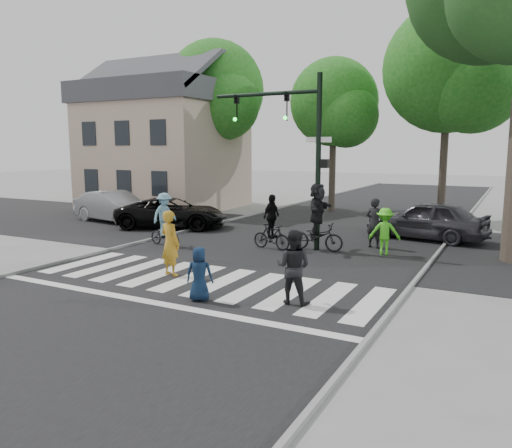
{
  "coord_description": "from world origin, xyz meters",
  "views": [
    {
      "loc": [
        7.32,
        -9.86,
        3.53
      ],
      "look_at": [
        0.5,
        3.0,
        1.3
      ],
      "focal_mm": 35.0,
      "sensor_mm": 36.0,
      "label": 1
    }
  ],
  "objects_px": {
    "pedestrian_woman": "(170,243)",
    "pedestrian_child": "(199,274)",
    "car_silver": "(114,207)",
    "cyclist_right": "(317,221)",
    "traffic_signal": "(296,137)",
    "cyclist_mid": "(271,227)",
    "cyclist_left": "(165,223)",
    "car_suv": "(172,213)",
    "car_grey": "(427,220)",
    "pedestrian_adult": "(293,267)"
  },
  "relations": [
    {
      "from": "cyclist_mid",
      "to": "pedestrian_woman",
      "type": "bearing_deg",
      "value": -100.8
    },
    {
      "from": "cyclist_mid",
      "to": "car_silver",
      "type": "xyz_separation_m",
      "value": [
        -9.51,
        2.3,
        -0.05
      ]
    },
    {
      "from": "pedestrian_adult",
      "to": "car_silver",
      "type": "distance_m",
      "value": 14.78
    },
    {
      "from": "cyclist_left",
      "to": "car_silver",
      "type": "height_order",
      "value": "cyclist_left"
    },
    {
      "from": "car_suv",
      "to": "car_grey",
      "type": "xyz_separation_m",
      "value": [
        10.44,
        2.35,
        0.1
      ]
    },
    {
      "from": "cyclist_mid",
      "to": "cyclist_right",
      "type": "height_order",
      "value": "cyclist_right"
    },
    {
      "from": "traffic_signal",
      "to": "car_silver",
      "type": "height_order",
      "value": "traffic_signal"
    },
    {
      "from": "traffic_signal",
      "to": "pedestrian_woman",
      "type": "relative_size",
      "value": 3.28
    },
    {
      "from": "traffic_signal",
      "to": "cyclist_mid",
      "type": "bearing_deg",
      "value": -134.81
    },
    {
      "from": "pedestrian_child",
      "to": "car_silver",
      "type": "xyz_separation_m",
      "value": [
        -10.67,
        8.44,
        0.11
      ]
    },
    {
      "from": "car_suv",
      "to": "car_silver",
      "type": "bearing_deg",
      "value": 66.61
    },
    {
      "from": "pedestrian_adult",
      "to": "car_suv",
      "type": "bearing_deg",
      "value": -44.0
    },
    {
      "from": "pedestrian_woman",
      "to": "cyclist_right",
      "type": "bearing_deg",
      "value": -101.4
    },
    {
      "from": "cyclist_mid",
      "to": "car_suv",
      "type": "xyz_separation_m",
      "value": [
        -5.97,
        2.16,
        -0.12
      ]
    },
    {
      "from": "traffic_signal",
      "to": "cyclist_right",
      "type": "distance_m",
      "value": 2.98
    },
    {
      "from": "cyclist_left",
      "to": "cyclist_mid",
      "type": "bearing_deg",
      "value": 19.09
    },
    {
      "from": "cyclist_left",
      "to": "cyclist_mid",
      "type": "relative_size",
      "value": 1.0
    },
    {
      "from": "car_suv",
      "to": "cyclist_left",
      "type": "bearing_deg",
      "value": -167.32
    },
    {
      "from": "traffic_signal",
      "to": "cyclist_left",
      "type": "height_order",
      "value": "traffic_signal"
    },
    {
      "from": "pedestrian_woman",
      "to": "car_suv",
      "type": "height_order",
      "value": "pedestrian_woman"
    },
    {
      "from": "traffic_signal",
      "to": "cyclist_left",
      "type": "xyz_separation_m",
      "value": [
        -4.28,
        -1.89,
        -3.06
      ]
    },
    {
      "from": "traffic_signal",
      "to": "pedestrian_woman",
      "type": "distance_m",
      "value": 6.17
    },
    {
      "from": "cyclist_mid",
      "to": "car_suv",
      "type": "bearing_deg",
      "value": 160.13
    },
    {
      "from": "traffic_signal",
      "to": "car_suv",
      "type": "height_order",
      "value": "traffic_signal"
    },
    {
      "from": "pedestrian_adult",
      "to": "car_silver",
      "type": "bearing_deg",
      "value": -35.71
    },
    {
      "from": "pedestrian_woman",
      "to": "traffic_signal",
      "type": "bearing_deg",
      "value": -92.72
    },
    {
      "from": "cyclist_mid",
      "to": "cyclist_right",
      "type": "relative_size",
      "value": 0.83
    },
    {
      "from": "cyclist_left",
      "to": "pedestrian_woman",
      "type": "bearing_deg",
      "value": -49.78
    },
    {
      "from": "car_suv",
      "to": "car_grey",
      "type": "bearing_deg",
      "value": -98.5
    },
    {
      "from": "pedestrian_adult",
      "to": "cyclist_mid",
      "type": "bearing_deg",
      "value": -63.95
    },
    {
      "from": "traffic_signal",
      "to": "pedestrian_woman",
      "type": "bearing_deg",
      "value": -105.95
    },
    {
      "from": "pedestrian_woman",
      "to": "pedestrian_child",
      "type": "distance_m",
      "value": 2.58
    },
    {
      "from": "pedestrian_woman",
      "to": "pedestrian_child",
      "type": "xyz_separation_m",
      "value": [
        2.04,
        -1.56,
        -0.28
      ]
    },
    {
      "from": "car_suv",
      "to": "car_silver",
      "type": "height_order",
      "value": "car_silver"
    },
    {
      "from": "traffic_signal",
      "to": "car_grey",
      "type": "xyz_separation_m",
      "value": [
        3.86,
        3.89,
        -3.13
      ]
    },
    {
      "from": "pedestrian_woman",
      "to": "cyclist_right",
      "type": "relative_size",
      "value": 0.78
    },
    {
      "from": "cyclist_mid",
      "to": "cyclist_right",
      "type": "xyz_separation_m",
      "value": [
        1.48,
        0.56,
        0.25
      ]
    },
    {
      "from": "pedestrian_child",
      "to": "cyclist_right",
      "type": "bearing_deg",
      "value": -115.35
    },
    {
      "from": "traffic_signal",
      "to": "cyclist_mid",
      "type": "height_order",
      "value": "traffic_signal"
    },
    {
      "from": "traffic_signal",
      "to": "cyclist_mid",
      "type": "xyz_separation_m",
      "value": [
        -0.61,
        -0.62,
        -3.11
      ]
    },
    {
      "from": "pedestrian_woman",
      "to": "pedestrian_adult",
      "type": "relative_size",
      "value": 1.07
    },
    {
      "from": "car_suv",
      "to": "pedestrian_child",
      "type": "bearing_deg",
      "value": -160.49
    },
    {
      "from": "car_silver",
      "to": "cyclist_right",
      "type": "bearing_deg",
      "value": -89.69
    },
    {
      "from": "pedestrian_child",
      "to": "car_suv",
      "type": "xyz_separation_m",
      "value": [
        -7.14,
        8.3,
        0.03
      ]
    },
    {
      "from": "pedestrian_child",
      "to": "cyclist_left",
      "type": "bearing_deg",
      "value": -67.84
    },
    {
      "from": "pedestrian_adult",
      "to": "car_grey",
      "type": "xyz_separation_m",
      "value": [
        1.31,
        9.81,
        -0.09
      ]
    },
    {
      "from": "cyclist_left",
      "to": "cyclist_right",
      "type": "relative_size",
      "value": 0.82
    },
    {
      "from": "car_grey",
      "to": "pedestrian_woman",
      "type": "bearing_deg",
      "value": -20.72
    },
    {
      "from": "pedestrian_child",
      "to": "car_grey",
      "type": "xyz_separation_m",
      "value": [
        3.31,
        10.65,
        0.13
      ]
    },
    {
      "from": "cyclist_mid",
      "to": "car_grey",
      "type": "distance_m",
      "value": 6.35
    }
  ]
}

